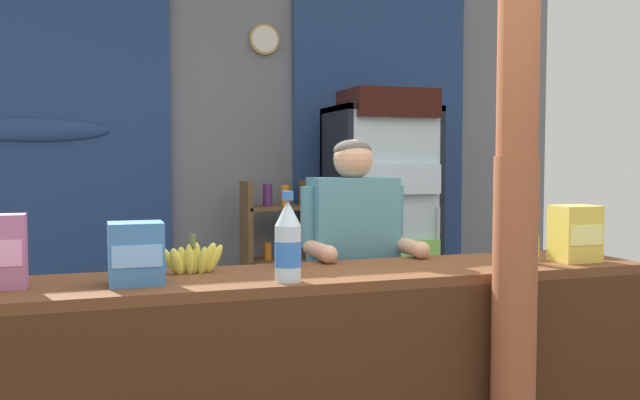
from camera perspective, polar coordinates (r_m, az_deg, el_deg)
name	(u,v)px	position (r m, az deg, el deg)	size (l,w,h in m)	color
back_wall_curtained	(234,151)	(5.09, -7.22, 4.14)	(5.33, 0.22, 2.89)	slate
stall_counter	(349,371)	(2.74, 2.49, -14.20)	(2.65, 0.54, 0.97)	brown
timber_post	(516,172)	(2.66, 16.20, 2.28)	(0.19, 0.17, 2.85)	#995133
drink_fridge	(382,213)	(4.83, 5.24, -1.11)	(0.72, 0.62, 1.90)	black
bottle_shelf_rack	(277,265)	(4.86, -3.65, -5.51)	(0.48, 0.28, 1.27)	brown
plastic_lawn_chair	(135,320)	(4.09, -15.28, -9.75)	(0.62, 0.62, 0.86)	#3884D6
shopkeeper	(353,256)	(3.25, 2.84, -4.71)	(0.52, 0.42, 1.51)	#28282D
soda_bottle_water	(288,244)	(2.47, -2.71, -3.68)	(0.10, 0.10, 0.33)	silver
soda_bottle_cola	(289,243)	(2.83, -2.66, -3.67)	(0.07, 0.07, 0.23)	black
soda_bottle_lime_soda	(531,244)	(3.05, 17.36, -3.55)	(0.07, 0.07, 0.20)	#75C64C
snack_box_instant_noodle	(575,233)	(3.18, 20.67, -2.65)	(0.19, 0.15, 0.25)	#EAD14C
snack_box_biscuit	(136,253)	(2.51, -15.23, -4.35)	(0.19, 0.16, 0.22)	#3D75B7
banana_bunch	(192,259)	(2.71, -10.68, -4.92)	(0.26, 0.06, 0.16)	#DBCC42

